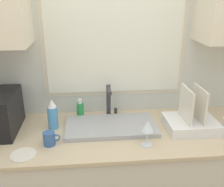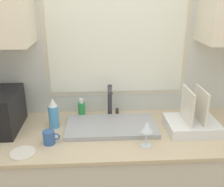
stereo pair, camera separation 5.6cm
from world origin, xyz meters
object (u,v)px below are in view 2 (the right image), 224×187
at_px(spray_bottle, 54,114).
at_px(soap_bottle, 82,109).
at_px(mug_near_sink, 49,137).
at_px(wine_glass, 147,128).
at_px(faucet, 111,99).
at_px(dish_rack, 192,122).

bearing_deg(spray_bottle, soap_bottle, 37.67).
bearing_deg(mug_near_sink, wine_glass, -5.69).
height_order(spray_bottle, mug_near_sink, spray_bottle).
height_order(mug_near_sink, wine_glass, wine_glass).
xyz_separation_m(spray_bottle, soap_bottle, (0.18, 0.14, -0.04)).
relative_size(faucet, mug_near_sink, 2.38).
bearing_deg(dish_rack, spray_bottle, 173.89).
bearing_deg(soap_bottle, wine_glass, -45.52).
bearing_deg(spray_bottle, dish_rack, -6.11).
relative_size(spray_bottle, soap_bottle, 1.43).
bearing_deg(wine_glass, mug_near_sink, 174.31).
relative_size(dish_rack, spray_bottle, 1.59).
bearing_deg(faucet, mug_near_sink, -138.41).
height_order(dish_rack, mug_near_sink, dish_rack).
distance_m(mug_near_sink, wine_glass, 0.59).
xyz_separation_m(soap_bottle, mug_near_sink, (-0.18, -0.35, -0.02)).
bearing_deg(soap_bottle, faucet, -1.29).
xyz_separation_m(faucet, dish_rack, (0.53, -0.23, -0.08)).
relative_size(faucet, wine_glass, 1.51).
xyz_separation_m(mug_near_sink, wine_glass, (0.58, -0.06, 0.08)).
height_order(spray_bottle, soap_bottle, spray_bottle).
height_order(faucet, soap_bottle, faucet).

